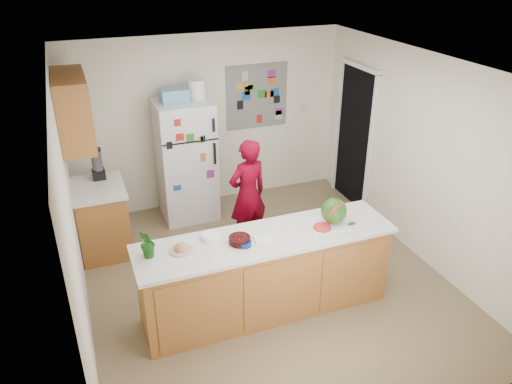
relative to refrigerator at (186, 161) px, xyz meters
name	(u,v)px	position (x,y,z in m)	size (l,w,h in m)	color
floor	(266,280)	(0.45, -1.88, -0.86)	(4.00, 4.50, 0.02)	brown
wall_back	(208,121)	(0.45, 0.38, 0.40)	(4.00, 0.02, 2.50)	beige
wall_left	(70,217)	(-1.56, -1.88, 0.40)	(0.02, 4.50, 2.50)	beige
wall_right	(421,158)	(2.46, -1.88, 0.40)	(0.02, 4.50, 2.50)	beige
ceiling	(268,66)	(0.45, -1.88, 1.66)	(4.00, 4.50, 0.02)	white
doorway	(355,137)	(2.44, -0.43, 0.17)	(0.03, 0.85, 2.04)	black
peninsula_base	(266,276)	(0.25, -2.38, -0.41)	(2.60, 0.62, 0.88)	brown
peninsula_top	(266,239)	(0.25, -2.38, 0.05)	(2.68, 0.70, 0.04)	silver
side_counter_base	(102,220)	(-1.24, -0.53, -0.42)	(0.60, 0.80, 0.86)	brown
side_counter_top	(97,188)	(-1.24, -0.53, 0.03)	(0.64, 0.84, 0.04)	silver
upper_cabinets	(73,110)	(-1.37, -0.58, 1.05)	(0.35, 1.00, 0.80)	brown
refrigerator	(186,161)	(0.00, 0.00, 0.00)	(0.75, 0.70, 1.70)	silver
fridge_top_bin	(174,95)	(-0.10, 0.00, 0.94)	(0.35, 0.28, 0.18)	#5999B2
photo_collage	(257,96)	(1.20, 0.36, 0.70)	(0.95, 0.01, 0.95)	slate
person	(248,195)	(0.52, -1.09, -0.11)	(0.54, 0.35, 1.47)	#640114
blender_appliance	(97,165)	(-1.19, -0.29, 0.24)	(0.13, 0.13, 0.38)	black
cutting_board	(329,224)	(0.95, -2.39, 0.08)	(0.42, 0.31, 0.01)	silver
watermelon	(334,211)	(1.01, -2.37, 0.22)	(0.27, 0.27, 0.27)	#1D4F11
watermelon_slice	(322,227)	(0.85, -2.44, 0.09)	(0.18, 0.18, 0.02)	red
cherry_bowl	(240,240)	(-0.04, -2.39, 0.11)	(0.22, 0.22, 0.07)	black
white_bowl	(211,237)	(-0.29, -2.22, 0.10)	(0.19, 0.19, 0.06)	white
cobalt_bowl	(245,243)	(-0.01, -2.45, 0.10)	(0.13, 0.13, 0.05)	navy
plate	(181,250)	(-0.61, -2.33, 0.08)	(0.23, 0.23, 0.02)	beige
paper_towel	(262,239)	(0.19, -2.41, 0.08)	(0.16, 0.14, 0.02)	silver
keys	(351,224)	(1.18, -2.47, 0.08)	(0.10, 0.04, 0.01)	slate
potted_plant	(148,244)	(-0.92, -2.33, 0.22)	(0.17, 0.14, 0.31)	#0A3E0E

